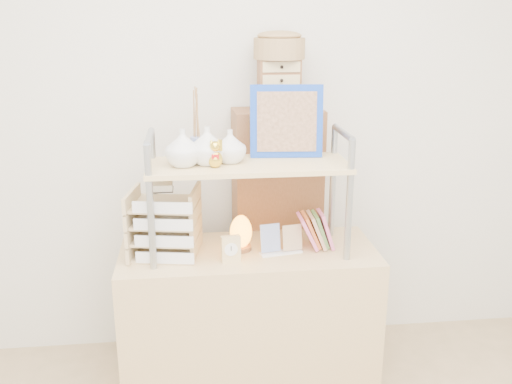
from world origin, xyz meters
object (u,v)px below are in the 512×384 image
letter_tray (165,227)px  salt_lamp (241,233)px  cabinet (276,235)px  desk (249,321)px

letter_tray → salt_lamp: 0.35m
cabinet → letter_tray: size_ratio=3.92×
desk → cabinet: bearing=63.0°
desk → salt_lamp: size_ratio=6.99×
desk → letter_tray: bearing=-179.2°
cabinet → salt_lamp: 0.45m
cabinet → letter_tray: cabinet is taller
cabinet → letter_tray: 0.72m
letter_tray → salt_lamp: (0.35, 0.01, -0.05)m
cabinet → desk: bearing=-119.6°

